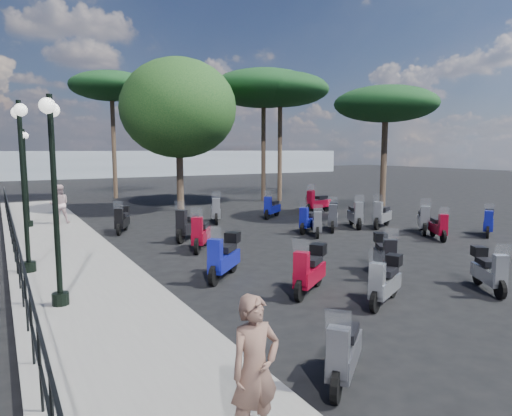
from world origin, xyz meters
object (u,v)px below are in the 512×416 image
scooter_13 (333,217)px  broadleaf_tree (179,109)px  lamp_post_1 (23,176)px  scooter_4 (122,220)px  pine_2 (112,87)px  scooter_6 (385,282)px  scooter_9 (216,211)px  scooter_7 (385,256)px  lamp_post_0 (54,188)px  scooter_19 (308,221)px  pedestrian_far (59,204)px  scooter_3 (188,226)px  lamp_post_2 (26,172)px  woman (255,370)px  scooter_25 (382,216)px  pine_1 (280,90)px  scooter_8 (201,235)px  scooter_24 (355,216)px  scooter_1 (310,271)px  scooter_23 (489,223)px  scooter_17 (424,221)px  pine_3 (386,105)px  scooter_11 (489,271)px  scooter_0 (344,354)px  scooter_20 (318,203)px  scooter_26 (310,201)px  scooter_18 (438,228)px  scooter_12 (317,225)px  scooter_2 (224,258)px

scooter_13 → broadleaf_tree: broadleaf_tree is taller
lamp_post_1 → scooter_4: size_ratio=2.78×
lamp_post_1 → pine_2: (6.21, 18.13, 4.63)m
scooter_6 → scooter_9: bearing=-33.9°
scooter_7 → scooter_13: scooter_13 is taller
scooter_4 → scooter_7: 10.35m
scooter_9 → scooter_13: size_ratio=1.19×
lamp_post_0 → scooter_19: (9.44, 4.68, -2.02)m
pedestrian_far → scooter_3: size_ratio=1.10×
lamp_post_2 → woman: 16.30m
scooter_9 → broadleaf_tree: 6.66m
scooter_25 → pine_1: bearing=-37.0°
scooter_8 → scooter_24: 7.24m
scooter_1 → scooter_4: 9.81m
scooter_6 → scooter_9: (1.42, 11.44, 0.03)m
pine_1 → scooter_19: bearing=-116.8°
scooter_23 → pine_2: (-9.06, 20.37, 6.71)m
pedestrian_far → scooter_6: 14.42m
scooter_17 → pine_3: bearing=-68.2°
scooter_7 → broadleaf_tree: bearing=-56.1°
lamp_post_2 → scooter_8: 8.35m
scooter_19 → pine_3: (5.42, 1.51, 4.79)m
pedestrian_far → scooter_11: 15.96m
lamp_post_1 → scooter_13: bearing=5.8°
scooter_0 → scooter_1: scooter_1 is taller
pedestrian_far → scooter_20: bearing=175.1°
scooter_3 → pine_1: size_ratio=0.19×
scooter_4 → scooter_20: (10.00, 0.79, 0.02)m
scooter_8 → scooter_9: bearing=-86.3°
scooter_7 → scooter_17: size_ratio=1.04×
scooter_3 → scooter_8: bearing=127.2°
scooter_23 → broadleaf_tree: 15.29m
scooter_19 → lamp_post_1: bearing=66.3°
lamp_post_2 → scooter_9: (7.26, -1.99, -1.84)m
scooter_19 → pine_3: bearing=-107.5°
lamp_post_2 → pine_3: bearing=-6.4°
scooter_8 → scooter_17: scooter_8 is taller
scooter_13 → pine_1: pine_1 is taller
scooter_25 → scooter_26: (0.64, 5.80, 0.00)m
scooter_11 → scooter_19: bearing=-63.8°
scooter_0 → scooter_18: 11.42m
scooter_13 → pine_3: size_ratio=0.24×
scooter_20 → scooter_17: bearing=169.2°
scooter_12 → scooter_17: scooter_17 is taller
scooter_18 → scooter_20: 7.75m
woman → scooter_2: bearing=63.8°
scooter_2 → scooter_11: bearing=-172.5°
scooter_4 → scooter_18: bearing=169.4°
lamp_post_0 → scooter_23: (14.89, 0.81, -2.00)m
scooter_0 → scooter_11: scooter_0 is taller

